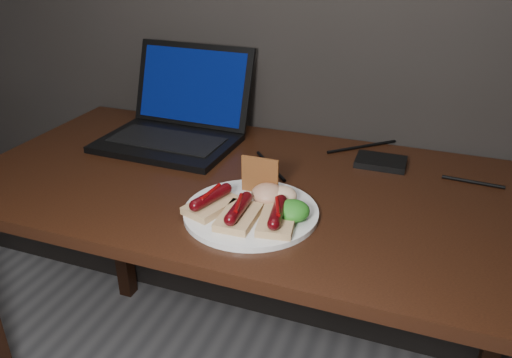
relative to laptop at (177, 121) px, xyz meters
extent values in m
cube|color=black|center=(0.31, -0.18, -0.07)|extent=(1.40, 0.70, 0.03)
cube|color=black|center=(-0.34, 0.12, -0.44)|extent=(0.05, 0.05, 0.72)
cube|color=black|center=(0.96, 0.12, -0.44)|extent=(0.05, 0.05, 0.72)
cube|color=black|center=(0.00, -0.06, -0.04)|extent=(0.37, 0.26, 0.02)
cube|color=black|center=(0.00, -0.06, -0.03)|extent=(0.31, 0.14, 0.00)
cube|color=black|center=(0.00, 0.11, 0.08)|extent=(0.37, 0.10, 0.23)
cube|color=#081155|center=(0.00, 0.11, 0.08)|extent=(0.33, 0.08, 0.20)
cube|color=black|center=(0.57, 0.02, -0.05)|extent=(0.13, 0.09, 0.02)
cylinder|color=black|center=(0.31, -0.09, -0.05)|extent=(0.12, 0.14, 0.01)
cylinder|color=black|center=(0.51, 0.12, -0.05)|extent=(0.17, 0.15, 0.01)
cylinder|color=black|center=(0.79, -0.01, -0.05)|extent=(0.14, 0.02, 0.01)
cylinder|color=black|center=(-0.10, -0.04, -0.05)|extent=(0.05, 0.20, 0.01)
cylinder|color=silver|center=(0.35, -0.33, -0.05)|extent=(0.32, 0.32, 0.01)
cube|color=#DDBE82|center=(0.27, -0.35, -0.03)|extent=(0.10, 0.13, 0.02)
cylinder|color=#55050B|center=(0.27, -0.35, -0.01)|extent=(0.05, 0.10, 0.02)
sphere|color=#55050B|center=(0.26, -0.40, -0.01)|extent=(0.02, 0.02, 0.02)
sphere|color=#55050B|center=(0.29, -0.31, -0.01)|extent=(0.02, 0.02, 0.02)
cylinder|color=#680406|center=(0.27, -0.35, 0.00)|extent=(0.02, 0.07, 0.01)
cube|color=#DDBE82|center=(0.34, -0.38, -0.03)|extent=(0.07, 0.12, 0.02)
cylinder|color=#55050B|center=(0.34, -0.38, -0.01)|extent=(0.03, 0.10, 0.02)
sphere|color=#55050B|center=(0.35, -0.42, -0.01)|extent=(0.02, 0.02, 0.02)
sphere|color=#55050B|center=(0.34, -0.33, -0.01)|extent=(0.02, 0.02, 0.02)
cylinder|color=#680406|center=(0.34, -0.38, 0.00)|extent=(0.02, 0.07, 0.01)
cube|color=#DDBE82|center=(0.42, -0.36, -0.03)|extent=(0.09, 0.12, 0.02)
cylinder|color=#55050B|center=(0.42, -0.36, -0.01)|extent=(0.04, 0.10, 0.02)
sphere|color=#55050B|center=(0.43, -0.41, -0.01)|extent=(0.02, 0.02, 0.02)
sphere|color=#55050B|center=(0.41, -0.32, -0.01)|extent=(0.02, 0.02, 0.02)
cylinder|color=#680406|center=(0.42, -0.36, 0.00)|extent=(0.03, 0.07, 0.01)
cube|color=#965729|center=(0.34, -0.25, 0.00)|extent=(0.09, 0.01, 0.08)
ellipsoid|color=#125E13|center=(0.44, -0.33, -0.02)|extent=(0.07, 0.07, 0.04)
ellipsoid|color=maroon|center=(0.37, -0.28, -0.02)|extent=(0.07, 0.07, 0.04)
ellipsoid|color=white|center=(0.40, -0.27, -0.02)|extent=(0.06, 0.06, 0.04)
camera|label=1|loc=(0.68, -1.18, 0.49)|focal=35.00mm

